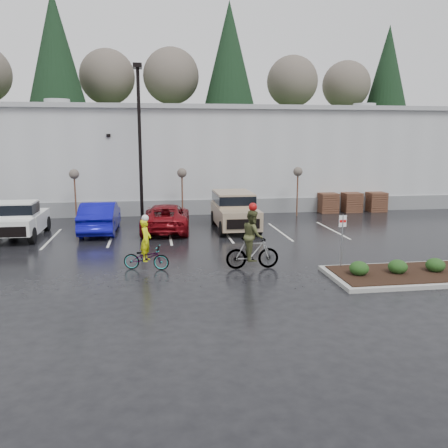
{
  "coord_description": "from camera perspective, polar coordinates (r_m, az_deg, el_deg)",
  "views": [
    {
      "loc": [
        -3.33,
        -16.67,
        5.1
      ],
      "look_at": [
        -0.24,
        3.77,
        1.3
      ],
      "focal_mm": 38.0,
      "sensor_mm": 36.0,
      "label": 1
    }
  ],
  "objects": [
    {
      "name": "shrub_c",
      "position": [
        19.35,
        24.08,
        -4.54
      ],
      "size": [
        0.7,
        0.7,
        0.52
      ],
      "primitive_type": "ellipsoid",
      "color": "#133614",
      "rests_on": "curb_island"
    },
    {
      "name": "pallet_stack_a",
      "position": [
        33.17,
        12.39,
        2.51
      ],
      "size": [
        1.2,
        1.2,
        1.35
      ],
      "primitive_type": "cube",
      "color": "#45291B",
      "rests_on": "ground"
    },
    {
      "name": "wooded_ridge",
      "position": [
        61.8,
        -5.57,
        8.43
      ],
      "size": [
        80.0,
        25.0,
        6.0
      ],
      "primitive_type": "cube",
      "color": "#29401A",
      "rests_on": "ground"
    },
    {
      "name": "sapling_east",
      "position": [
        31.19,
        8.88,
        5.93
      ],
      "size": [
        0.6,
        0.6,
        3.2
      ],
      "color": "#45291B",
      "rests_on": "ground"
    },
    {
      "name": "pickup_white",
      "position": [
        26.6,
        -23.17,
        0.66
      ],
      "size": [
        2.1,
        5.2,
        1.96
      ],
      "primitive_type": null,
      "color": "silver",
      "rests_on": "ground"
    },
    {
      "name": "shrub_a",
      "position": [
        17.92,
        15.94,
        -5.16
      ],
      "size": [
        0.7,
        0.7,
        0.52
      ],
      "primitive_type": "ellipsoid",
      "color": "#133614",
      "rests_on": "curb_island"
    },
    {
      "name": "suv_tan",
      "position": [
        26.46,
        1.31,
        1.57
      ],
      "size": [
        2.2,
        5.1,
        2.06
      ],
      "primitive_type": null,
      "color": "tan",
      "rests_on": "ground"
    },
    {
      "name": "ground",
      "position": [
        17.75,
        2.6,
        -6.3
      ],
      "size": [
        120.0,
        120.0,
        0.0
      ],
      "primitive_type": "plane",
      "color": "black",
      "rests_on": "ground"
    },
    {
      "name": "mulch_bed",
      "position": [
        19.41,
        24.03,
        -5.23
      ],
      "size": [
        7.6,
        2.6,
        0.04
      ],
      "primitive_type": "cube",
      "color": "black",
      "rests_on": "curb_island"
    },
    {
      "name": "sapling_mid",
      "position": [
        29.82,
        -5.08,
        5.81
      ],
      "size": [
        0.6,
        0.6,
        3.2
      ],
      "color": "#45291B",
      "rests_on": "ground"
    },
    {
      "name": "lamppost",
      "position": [
        28.68,
        -10.14,
        11.43
      ],
      "size": [
        0.5,
        1.0,
        9.22
      ],
      "color": "black",
      "rests_on": "ground"
    },
    {
      "name": "warehouse",
      "position": [
        38.83,
        -3.72,
        8.26
      ],
      "size": [
        60.5,
        15.5,
        7.2
      ],
      "color": "#B0B3B5",
      "rests_on": "ground"
    },
    {
      "name": "pallet_stack_b",
      "position": [
        33.81,
        15.08,
        2.54
      ],
      "size": [
        1.2,
        1.2,
        1.35
      ],
      "primitive_type": "cube",
      "color": "#45291B",
      "rests_on": "ground"
    },
    {
      "name": "pallet_stack_c",
      "position": [
        34.57,
        17.82,
        2.56
      ],
      "size": [
        1.2,
        1.2,
        1.35
      ],
      "primitive_type": "cube",
      "color": "#45291B",
      "rests_on": "ground"
    },
    {
      "name": "car_blue",
      "position": [
        26.5,
        -14.67,
        0.84
      ],
      "size": [
        1.85,
        5.17,
        1.7
      ],
      "primitive_type": "imported",
      "rotation": [
        0.0,
        0.0,
        3.13
      ],
      "color": "#0E0E9B",
      "rests_on": "ground"
    },
    {
      "name": "fire_lane_sign",
      "position": [
        18.68,
        14.02,
        -1.31
      ],
      "size": [
        0.3,
        0.05,
        2.2
      ],
      "color": "gray",
      "rests_on": "ground"
    },
    {
      "name": "cyclist_hivis",
      "position": [
        18.7,
        -9.35,
        -3.4
      ],
      "size": [
        1.89,
        1.04,
        2.17
      ],
      "rotation": [
        0.0,
        0.0,
        1.32
      ],
      "color": "#3F3F44",
      "rests_on": "ground"
    },
    {
      "name": "cyclist_olive",
      "position": [
        18.55,
        3.44,
        -2.58
      ],
      "size": [
        2.02,
        0.97,
        2.61
      ],
      "rotation": [
        0.0,
        0.0,
        1.55
      ],
      "color": "#3F3F44",
      "rests_on": "ground"
    },
    {
      "name": "curb_island",
      "position": [
        19.43,
        24.01,
        -5.5
      ],
      "size": [
        8.0,
        3.0,
        0.15
      ],
      "primitive_type": "cube",
      "color": "gray",
      "rests_on": "ground"
    },
    {
      "name": "sapling_west",
      "position": [
        30.13,
        -17.57,
        5.42
      ],
      "size": [
        0.6,
        0.6,
        3.2
      ],
      "color": "#45291B",
      "rests_on": "ground"
    },
    {
      "name": "shrub_b",
      "position": [
        18.59,
        20.17,
        -4.85
      ],
      "size": [
        0.7,
        0.7,
        0.52
      ],
      "primitive_type": "ellipsoid",
      "color": "#133614",
      "rests_on": "curb_island"
    },
    {
      "name": "car_red",
      "position": [
        26.24,
        -6.98,
        0.79
      ],
      "size": [
        2.9,
        5.56,
        1.49
      ],
      "primitive_type": "imported",
      "rotation": [
        0.0,
        0.0,
        3.06
      ],
      "color": "maroon",
      "rests_on": "ground"
    }
  ]
}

